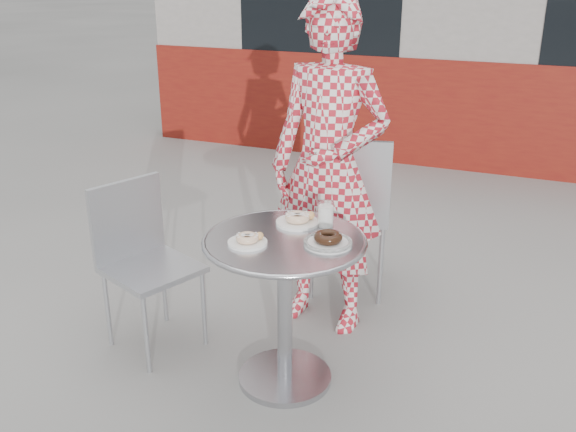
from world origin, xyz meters
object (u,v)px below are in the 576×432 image
at_px(chair_far, 349,241).
at_px(plate_near, 248,240).
at_px(plate_far, 298,220).
at_px(milk_cup, 326,215).
at_px(bistro_table, 285,275).
at_px(chair_left, 153,299).
at_px(seated_person, 329,169).
at_px(plate_checker, 328,241).

bearing_deg(chair_far, plate_near, 72.03).
bearing_deg(plate_far, milk_cup, 10.24).
height_order(chair_far, plate_near, chair_far).
xyz_separation_m(bistro_table, milk_cup, (0.11, 0.20, 0.23)).
bearing_deg(chair_far, plate_far, 77.89).
relative_size(plate_far, milk_cup, 1.69).
height_order(chair_far, chair_left, chair_far).
xyz_separation_m(chair_far, plate_far, (0.01, -0.82, 0.44)).
distance_m(bistro_table, plate_far, 0.26).
bearing_deg(bistro_table, seated_person, 91.39).
xyz_separation_m(plate_near, milk_cup, (0.23, 0.31, 0.04)).
bearing_deg(seated_person, plate_checker, -65.20).
distance_m(chair_far, plate_near, 1.19).
relative_size(plate_near, milk_cup, 1.45).
height_order(seated_person, milk_cup, seated_person).
relative_size(bistro_table, plate_far, 3.70).
bearing_deg(chair_far, seated_person, 77.65).
bearing_deg(plate_near, chair_far, 84.58).
relative_size(plate_near, plate_checker, 0.81).
xyz_separation_m(plate_near, plate_checker, (0.31, 0.12, -0.00)).
xyz_separation_m(chair_left, plate_checker, (0.91, -0.02, 0.47)).
xyz_separation_m(bistro_table, seated_person, (-0.01, 0.60, 0.31)).
height_order(bistro_table, milk_cup, milk_cup).
distance_m(seated_person, plate_near, 0.72).
xyz_separation_m(chair_far, seated_person, (0.00, -0.40, 0.56)).
height_order(plate_far, milk_cup, milk_cup).
distance_m(seated_person, milk_cup, 0.43).
distance_m(plate_far, plate_near, 0.30).
xyz_separation_m(chair_left, milk_cup, (0.83, 0.17, 0.51)).
xyz_separation_m(bistro_table, plate_near, (-0.12, -0.11, 0.19)).
bearing_deg(plate_far, chair_left, -168.40).
bearing_deg(bistro_table, plate_checker, 3.95).
bearing_deg(plate_far, plate_checker, -39.83).
relative_size(chair_far, plate_checker, 4.63).
xyz_separation_m(seated_person, plate_far, (0.00, -0.42, -0.12)).
bearing_deg(chair_far, milk_cup, 86.57).
bearing_deg(chair_left, plate_near, -81.09).
distance_m(chair_left, milk_cup, 0.99).
height_order(bistro_table, plate_far, plate_far).
height_order(chair_left, milk_cup, chair_left).
distance_m(bistro_table, plate_checker, 0.27).
bearing_deg(milk_cup, chair_far, 99.12).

